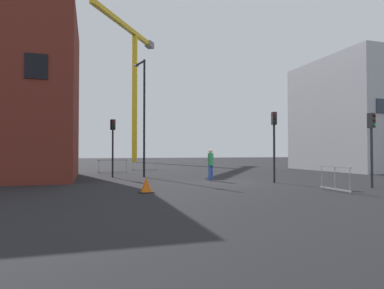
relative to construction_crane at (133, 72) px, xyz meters
The scene contains 12 objects.
ground 42.32m from the construction_crane, 89.54° to the right, with size 160.00×160.00×0.00m, color black.
office_block 37.77m from the construction_crane, 59.75° to the right, with size 10.65×10.54×10.14m.
construction_crane is the anchor object (origin of this frame).
streetlamp_tall 35.83m from the construction_crane, 95.75° to the right, with size 0.67×1.51×7.97m.
traffic_light_median 36.53m from the construction_crane, 99.11° to the right, with size 0.34×0.39×3.87m.
traffic_light_crosswalk 46.25m from the construction_crane, 82.37° to the right, with size 0.27×0.38×3.53m.
traffic_light_corner 42.47m from the construction_crane, 86.01° to the right, with size 0.29×0.39×3.89m.
pedestrian_walking 40.59m from the construction_crane, 90.02° to the right, with size 0.34×0.34×1.86m.
safety_barrier_front 33.23m from the construction_crane, 99.91° to the right, with size 2.39×0.31×1.08m.
safety_barrier_left_run 30.05m from the construction_crane, 94.49° to the right, with size 2.51×0.40×1.08m.
safety_barrier_mid_span 47.20m from the construction_crane, 85.91° to the right, with size 0.13×1.98×1.08m.
traffic_cone_orange 45.53m from the construction_crane, 96.15° to the right, with size 0.63×0.63×0.64m.
Camera 1 is at (-7.17, -17.15, 1.68)m, focal length 31.19 mm.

